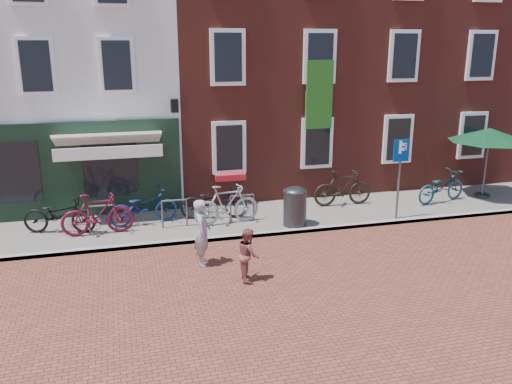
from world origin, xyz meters
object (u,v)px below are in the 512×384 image
object	(u,v)px
bicycle_2	(143,207)
bicycle_4	(214,201)
bicycle_1	(97,214)
bicycle_6	(441,187)
litter_bin	(295,204)
parking_sign	(400,165)
parasol	(490,132)
bicycle_5	(343,188)
boy	(248,254)
bicycle_0	(59,215)
bicycle_3	(227,205)
woman	(202,232)

from	to	relation	value
bicycle_2	bicycle_4	size ratio (longest dim) A/B	1.00
bicycle_1	bicycle_6	xyz separation A→B (m)	(10.96, 0.28, -0.06)
litter_bin	bicycle_2	world-z (taller)	litter_bin
parking_sign	parasol	distance (m)	4.34
bicycle_4	bicycle_5	xyz separation A→B (m)	(4.29, 0.23, 0.06)
bicycle_2	boy	bearing A→B (deg)	-164.57
litter_bin	bicycle_1	distance (m)	5.55
bicycle_0	bicycle_2	distance (m)	2.31
parasol	bicycle_2	size ratio (longest dim) A/B	1.33
parking_sign	bicycle_3	size ratio (longest dim) A/B	1.24
bicycle_4	parasol	bearing A→B (deg)	-80.64
parking_sign	bicycle_6	size ratio (longest dim) A/B	1.20
bicycle_2	bicycle_6	world-z (taller)	same
parking_sign	parasol	bearing A→B (deg)	18.58
litter_bin	woman	bearing A→B (deg)	-147.97
woman	bicycle_6	bearing A→B (deg)	-56.41
bicycle_3	litter_bin	bearing A→B (deg)	-113.99
bicycle_0	bicycle_4	world-z (taller)	same
bicycle_2	bicycle_4	world-z (taller)	same
parasol	bicycle_4	bearing A→B (deg)	179.56
litter_bin	bicycle_3	distance (m)	1.99
parking_sign	bicycle_1	bearing A→B (deg)	174.16
bicycle_1	bicycle_0	bearing A→B (deg)	65.32
bicycle_0	parasol	bearing A→B (deg)	-74.87
parasol	bicycle_6	size ratio (longest dim) A/B	1.33
bicycle_6	parasol	bearing A→B (deg)	-98.00
litter_bin	boy	world-z (taller)	litter_bin
parasol	bicycle_5	size ratio (longest dim) A/B	1.37
parasol	bicycle_0	xyz separation A→B (m)	(-13.79, -0.06, -1.71)
bicycle_3	bicycle_5	size ratio (longest dim) A/B	1.00
woman	bicycle_1	bearing A→B (deg)	59.77
parking_sign	woman	xyz separation A→B (m)	(-6.18, -1.65, -0.94)
parking_sign	boy	distance (m)	6.11
parasol	bicycle_0	world-z (taller)	parasol
parasol	bicycle_5	xyz separation A→B (m)	(-5.11, 0.30, -1.65)
parasol	boy	distance (m)	10.42
boy	bicycle_0	size ratio (longest dim) A/B	0.61
parking_sign	bicycle_6	world-z (taller)	parking_sign
boy	bicycle_6	distance (m)	8.56
litter_bin	bicycle_4	size ratio (longest dim) A/B	0.61
boy	bicycle_3	bearing A→B (deg)	1.32
parking_sign	woman	size ratio (longest dim) A/B	1.47
litter_bin	woman	world-z (taller)	woman
bicycle_3	woman	bearing A→B (deg)	150.31
litter_bin	bicycle_5	size ratio (longest dim) A/B	0.63
parasol	bicycle_3	distance (m)	9.30
bicycle_5	bicycle_6	distance (m)	3.35
woman	bicycle_5	world-z (taller)	woman
parking_sign	bicycle_2	size ratio (longest dim) A/B	1.20
woman	bicycle_6	distance (m)	8.92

